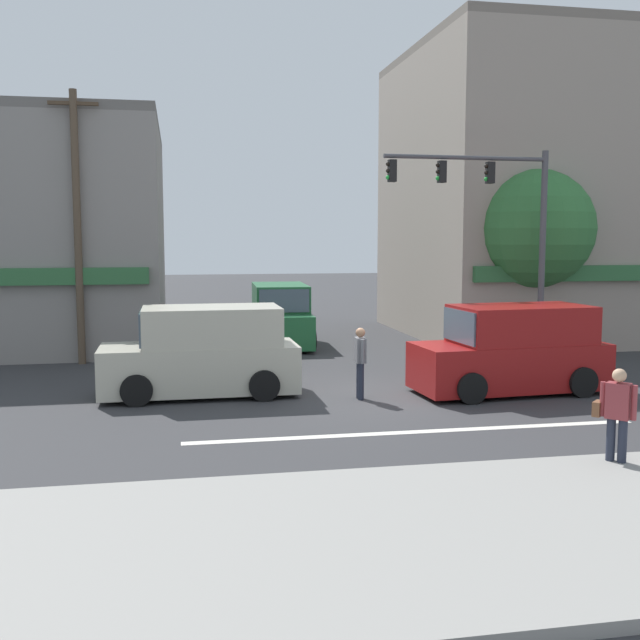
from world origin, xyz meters
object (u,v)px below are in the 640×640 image
Objects in this scene: pedestrian_foreground_with_bag at (616,413)px; van_parked_curbside at (281,316)px; pedestrian_mid_crossing at (360,359)px; street_tree at (535,229)px; traffic_light_mast at (501,218)px; van_crossing_leftbound at (513,351)px; van_crossing_rightbound at (203,353)px; utility_pole_near_left at (77,224)px.

van_parked_curbside is at bearing 102.45° from pedestrian_foreground_with_bag.
pedestrian_mid_crossing is (0.61, -9.11, -0.06)m from van_parked_curbside.
traffic_light_mast is at bearing -133.70° from street_tree.
traffic_light_mast reaches higher than van_parked_curbside.
traffic_light_mast is at bearing 71.26° from van_crossing_leftbound.
street_tree reaches higher than pedestrian_mid_crossing.
street_tree is 1.28× the size of van_crossing_rightbound.
traffic_light_mast is 1.32× the size of van_parked_curbside.
van_parked_curbside and van_crossing_rightbound have the same top height.
van_parked_curbside is at bearing 93.84° from pedestrian_mid_crossing.
traffic_light_mast reaches higher than van_crossing_leftbound.
van_crossing_leftbound is 6.13m from pedestrian_foreground_with_bag.
pedestrian_mid_crossing is (-3.80, -0.04, -0.06)m from van_crossing_leftbound.
street_tree is at bearing 46.30° from traffic_light_mast.
pedestrian_foreground_with_bag is (-4.41, -11.74, -3.05)m from street_tree.
street_tree reaches higher than pedestrian_foreground_with_bag.
traffic_light_mast is at bearing -13.40° from utility_pole_near_left.
van_parked_curbside is (6.34, 2.81, -3.13)m from utility_pole_near_left.
utility_pole_near_left is 4.77× the size of pedestrian_mid_crossing.
traffic_light_mast is 4.89m from van_crossing_leftbound.
street_tree is 7.25m from van_crossing_leftbound.
utility_pole_near_left is 1.28× the size of traffic_light_mast.
van_crossing_leftbound is (-1.16, -3.43, -3.30)m from traffic_light_mast.
utility_pole_near_left reaches higher than van_crossing_leftbound.
pedestrian_mid_crossing is at bearing -179.47° from van_crossing_leftbound.
van_crossing_leftbound is at bearing -120.33° from street_tree.
van_parked_curbside is 1.01× the size of van_crossing_rightbound.
van_crossing_leftbound is (7.35, -1.08, 0.00)m from van_crossing_rightbound.
utility_pole_near_left reaches higher than pedestrian_mid_crossing.
pedestrian_mid_crossing is (-4.96, -3.46, -3.35)m from traffic_light_mast.
street_tree is 9.65m from pedestrian_mid_crossing.
van_crossing_leftbound is 2.82× the size of pedestrian_mid_crossing.
traffic_light_mast is (11.91, -2.84, 0.17)m from utility_pole_near_left.
utility_pole_near_left is 1.69× the size of van_crossing_leftbound.
street_tree is 0.74× the size of utility_pole_near_left.
van_crossing_rightbound is at bearing 171.64° from van_crossing_leftbound.
pedestrian_mid_crossing is at bearing -141.19° from street_tree.
utility_pole_near_left is at bearing 166.60° from traffic_light_mast.
traffic_light_mast reaches higher than street_tree.
van_crossing_rightbound is at bearing -56.70° from utility_pole_near_left.
pedestrian_mid_crossing is (6.96, -6.30, -3.18)m from utility_pole_near_left.
traffic_light_mast is 1.32× the size of van_crossing_leftbound.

